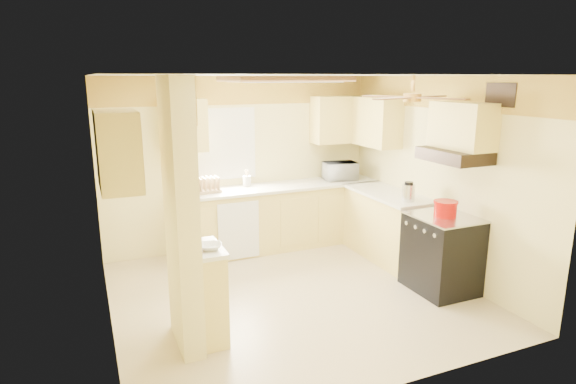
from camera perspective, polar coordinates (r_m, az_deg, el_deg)
name	(u,v)px	position (r m, az deg, el deg)	size (l,w,h in m)	color
floor	(293,295)	(5.76, 0.63, -12.07)	(4.00, 4.00, 0.00)	tan
ceiling	(294,75)	(5.19, 0.70, 13.67)	(4.00, 4.00, 0.00)	white
wall_back	(241,163)	(7.08, -5.58, 3.39)	(4.00, 4.00, 0.00)	#E8D98D
wall_front	(395,244)	(3.75, 12.55, -6.05)	(4.00, 4.00, 0.00)	#E8D98D
wall_left	(101,210)	(4.91, -21.24, -2.01)	(3.80, 3.80, 0.00)	#E8D98D
wall_right	(437,177)	(6.40, 17.29, 1.75)	(3.80, 3.80, 0.00)	#E8D98D
wallpaper_border	(240,90)	(6.96, -5.73, 11.91)	(4.00, 0.02, 0.40)	#FFDF4B
partition_column	(181,218)	(4.44, -12.54, -2.97)	(0.20, 0.70, 2.50)	#E8D98D
partition_ledge	(209,295)	(4.77, -9.39, -11.96)	(0.25, 0.55, 0.90)	#F2D976
ledge_top	(207,249)	(4.58, -9.61, -6.65)	(0.28, 0.58, 0.04)	silver
lower_cabinets_back	(281,217)	(7.16, -0.88, -3.02)	(3.00, 0.60, 0.90)	#F2D976
lower_cabinets_right	(387,226)	(6.87, 11.68, -4.02)	(0.60, 1.40, 0.90)	#F2D976
countertop_back	(281,187)	(7.03, -0.86, 0.64)	(3.04, 0.64, 0.04)	silver
countertop_right	(388,194)	(6.74, 11.80, -0.21)	(0.64, 1.44, 0.04)	silver
dishwasher_panel	(239,231)	(6.64, -5.86, -4.60)	(0.58, 0.02, 0.80)	white
window	(224,144)	(6.95, -7.57, 5.66)	(0.92, 0.02, 1.02)	white
upper_cab_back_left	(183,126)	(6.62, -12.31, 7.70)	(0.60, 0.35, 0.70)	#F2D976
upper_cab_back_right	(341,119)	(7.46, 6.28, 8.54)	(0.90, 0.35, 0.70)	#F2D976
upper_cab_right	(373,121)	(7.20, 10.08, 8.24)	(0.35, 1.00, 0.70)	#F2D976
upper_cab_left_wall	(118,150)	(4.55, -19.54, 4.72)	(0.35, 0.75, 0.70)	#F2D976
upper_cab_over_stove	(462,126)	(5.77, 19.97, 7.39)	(0.35, 0.76, 0.52)	#F2D976
stove	(441,253)	(6.00, 17.73, -6.90)	(0.68, 0.77, 0.92)	black
range_hood	(454,155)	(5.76, 19.09, 4.12)	(0.50, 0.76, 0.14)	black
poster_menu	(190,151)	(4.33, -11.49, 4.82)	(0.02, 0.42, 0.57)	black
poster_nashville	(194,221)	(4.47, -11.10, -3.44)	(0.02, 0.42, 0.57)	black
ceiling_light_panel	(284,79)	(5.69, -0.45, 13.21)	(1.35, 0.95, 0.06)	brown
ceiling_fan	(412,97)	(5.10, 14.51, 10.85)	(1.15, 1.15, 0.26)	gold
vent_grate	(501,95)	(5.61, 23.90, 10.49)	(0.02, 0.40, 0.25)	black
microwave	(340,171)	(7.43, 6.20, 2.49)	(0.49, 0.33, 0.27)	white
bowl	(211,247)	(4.50, -9.17, -6.40)	(0.21, 0.21, 0.05)	white
dutch_oven	(445,209)	(5.82, 18.15, -1.87)	(0.28, 0.28, 0.18)	#AB0A04
kettle	(408,192)	(6.30, 14.08, -0.02)	(0.16, 0.16, 0.25)	silver
dish_rack	(206,187)	(6.69, -9.70, 0.61)	(0.39, 0.31, 0.21)	tan
utensil_crock	(247,181)	(6.99, -4.89, 1.34)	(0.12, 0.12, 0.24)	white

